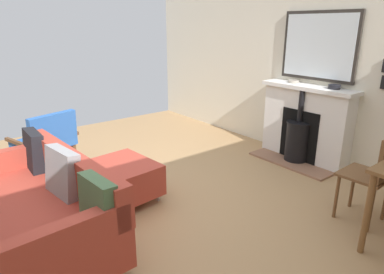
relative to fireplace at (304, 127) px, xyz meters
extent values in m
cube|color=tan|center=(2.50, -0.37, -0.48)|extent=(5.44, 6.26, 0.01)
cube|color=silver|center=(-0.22, -0.37, 0.88)|extent=(0.12, 6.26, 2.72)
cube|color=#93664C|center=(0.26, 0.00, -0.46)|extent=(0.32, 1.16, 0.03)
cube|color=white|center=(-0.03, 0.00, 0.02)|extent=(0.26, 1.22, 0.99)
cube|color=black|center=(0.07, 0.00, -0.10)|extent=(0.06, 0.56, 0.69)
cylinder|color=black|center=(0.11, 0.00, -0.19)|extent=(0.31, 0.31, 0.52)
cylinder|color=black|center=(0.11, 0.00, 0.08)|extent=(0.32, 0.32, 0.02)
cylinder|color=black|center=(0.11, 0.00, 0.30)|extent=(0.07, 0.07, 0.42)
cube|color=white|center=(-0.01, 0.00, 0.54)|extent=(0.31, 1.30, 0.05)
cube|color=#2D2823|center=(-0.14, 0.00, 1.05)|extent=(0.04, 1.05, 0.87)
cube|color=silver|center=(-0.12, 0.00, 1.05)|extent=(0.01, 0.97, 0.79)
cylinder|color=#9E9384|center=(-0.04, -0.26, 0.58)|extent=(0.15, 0.15, 0.04)
torus|color=#9E9384|center=(-0.04, -0.26, 0.59)|extent=(0.15, 0.15, 0.01)
cylinder|color=black|center=(-0.04, 0.34, 0.59)|extent=(0.15, 0.15, 0.05)
torus|color=black|center=(-0.04, 0.34, 0.61)|extent=(0.15, 0.15, 0.01)
cylinder|color=#B2B2B7|center=(3.13, -0.98, -0.43)|extent=(0.04, 0.04, 0.10)
cylinder|color=#B2B2B7|center=(3.04, 0.51, -0.43)|extent=(0.04, 0.04, 0.10)
cube|color=#B74233|center=(3.44, -0.21, -0.21)|extent=(0.99, 1.81, 0.32)
cube|color=#B74233|center=(3.06, -0.24, 0.11)|extent=(0.25, 1.76, 0.33)
cube|color=#B74233|center=(3.49, -1.03, 0.05)|extent=(0.85, 0.17, 0.21)
cube|color=#B74233|center=(3.39, 0.60, 0.05)|extent=(0.85, 0.17, 0.21)
cube|color=black|center=(3.20, -0.92, 0.13)|extent=(0.15, 0.40, 0.41)
cube|color=#99999E|center=(3.15, -0.20, 0.13)|extent=(0.21, 0.43, 0.42)
cube|color=#4C6B47|center=(3.11, 0.44, 0.12)|extent=(0.16, 0.39, 0.38)
cylinder|color=#B2B2B7|center=(2.71, -0.77, -0.43)|extent=(0.03, 0.03, 0.09)
cylinder|color=#B2B2B7|center=(2.66, -0.20, -0.43)|extent=(0.03, 0.03, 0.09)
cylinder|color=#B2B2B7|center=(2.24, -0.81, -0.43)|extent=(0.03, 0.03, 0.09)
cylinder|color=#B2B2B7|center=(2.19, -0.24, -0.43)|extent=(0.03, 0.03, 0.09)
cube|color=#B74233|center=(2.45, -0.50, -0.22)|extent=(0.64, 0.76, 0.33)
cube|color=brown|center=(2.71, -2.09, -0.30)|extent=(0.05, 0.05, 0.36)
cube|color=brown|center=(3.20, -1.95, -0.30)|extent=(0.05, 0.05, 0.36)
cube|color=brown|center=(2.57, -1.63, -0.30)|extent=(0.05, 0.05, 0.36)
cube|color=brown|center=(3.06, -1.49, -0.30)|extent=(0.05, 0.05, 0.36)
cube|color=#2D60B2|center=(2.89, -1.79, -0.10)|extent=(0.73, 0.71, 0.08)
cube|color=#2D60B2|center=(2.82, -1.55, 0.13)|extent=(0.60, 0.26, 0.37)
cube|color=brown|center=(2.58, -1.88, -0.01)|extent=(0.19, 0.52, 0.04)
cube|color=brown|center=(3.19, -1.70, -0.01)|extent=(0.19, 0.52, 0.04)
cylinder|color=brown|center=(1.35, 1.52, -0.12)|extent=(0.05, 0.05, 0.71)
cylinder|color=brown|center=(0.70, 1.08, -0.25)|extent=(0.03, 0.03, 0.45)
cylinder|color=brown|center=(1.02, 1.09, -0.25)|extent=(0.03, 0.03, 0.45)
cylinder|color=brown|center=(1.01, 1.41, -0.25)|extent=(0.03, 0.03, 0.45)
cube|color=brown|center=(0.86, 1.25, -0.01)|extent=(0.41, 0.41, 0.02)
camera|label=1|loc=(3.90, 2.51, 1.32)|focal=31.71mm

